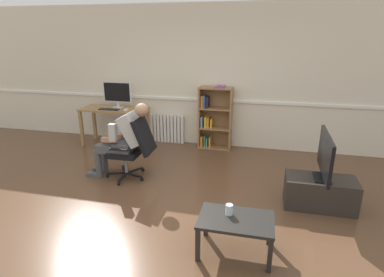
{
  "coord_description": "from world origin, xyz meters",
  "views": [
    {
      "loc": [
        1.13,
        -3.3,
        2.14
      ],
      "look_at": [
        0.15,
        0.85,
        0.7
      ],
      "focal_mm": 28.84,
      "sensor_mm": 36.0,
      "label": 1
    }
  ],
  "objects_px": {
    "computer_desk": "(114,114)",
    "office_chair": "(134,146)",
    "computer_mouse": "(126,110)",
    "tv_stand": "(320,193)",
    "person_seated": "(123,138)",
    "imac_monitor": "(117,93)",
    "bookshelf": "(213,118)",
    "radiator": "(167,128)",
    "coffee_table": "(236,223)",
    "tv_screen": "(325,156)",
    "drinking_glass": "(229,210)",
    "keyboard": "(109,109)"
  },
  "relations": [
    {
      "from": "computer_desk",
      "to": "office_chair",
      "type": "distance_m",
      "value": 1.69
    },
    {
      "from": "computer_mouse",
      "to": "tv_stand",
      "type": "xyz_separation_m",
      "value": [
        3.35,
        -1.49,
        -0.57
      ]
    },
    {
      "from": "computer_mouse",
      "to": "person_seated",
      "type": "xyz_separation_m",
      "value": [
        0.52,
        -1.24,
        -0.13
      ]
    },
    {
      "from": "imac_monitor",
      "to": "person_seated",
      "type": "height_order",
      "value": "imac_monitor"
    },
    {
      "from": "imac_monitor",
      "to": "bookshelf",
      "type": "xyz_separation_m",
      "value": [
        1.89,
        0.22,
        -0.45
      ]
    },
    {
      "from": "radiator",
      "to": "coffee_table",
      "type": "relative_size",
      "value": 0.95
    },
    {
      "from": "bookshelf",
      "to": "office_chair",
      "type": "height_order",
      "value": "bookshelf"
    },
    {
      "from": "office_chair",
      "to": "coffee_table",
      "type": "relative_size",
      "value": 1.31
    },
    {
      "from": "computer_desk",
      "to": "bookshelf",
      "type": "relative_size",
      "value": 1.06
    },
    {
      "from": "tv_screen",
      "to": "imac_monitor",
      "type": "bearing_deg",
      "value": 66.34
    },
    {
      "from": "office_chair",
      "to": "person_seated",
      "type": "relative_size",
      "value": 0.82
    },
    {
      "from": "computer_mouse",
      "to": "coffee_table",
      "type": "bearing_deg",
      "value": -47.95
    },
    {
      "from": "office_chair",
      "to": "tv_screen",
      "type": "height_order",
      "value": "tv_screen"
    },
    {
      "from": "computer_mouse",
      "to": "bookshelf",
      "type": "bearing_deg",
      "value": 14.26
    },
    {
      "from": "office_chair",
      "to": "coffee_table",
      "type": "bearing_deg",
      "value": 49.33
    },
    {
      "from": "bookshelf",
      "to": "radiator",
      "type": "distance_m",
      "value": 1.03
    },
    {
      "from": "computer_mouse",
      "to": "coffee_table",
      "type": "distance_m",
      "value": 3.58
    },
    {
      "from": "tv_screen",
      "to": "bookshelf",
      "type": "bearing_deg",
      "value": 43.57
    },
    {
      "from": "radiator",
      "to": "tv_stand",
      "type": "height_order",
      "value": "radiator"
    },
    {
      "from": "office_chair",
      "to": "coffee_table",
      "type": "distance_m",
      "value": 2.21
    },
    {
      "from": "imac_monitor",
      "to": "tv_stand",
      "type": "bearing_deg",
      "value": -25.04
    },
    {
      "from": "office_chair",
      "to": "bookshelf",
      "type": "bearing_deg",
      "value": 148.99
    },
    {
      "from": "imac_monitor",
      "to": "bookshelf",
      "type": "bearing_deg",
      "value": 6.53
    },
    {
      "from": "imac_monitor",
      "to": "coffee_table",
      "type": "xyz_separation_m",
      "value": [
        2.64,
        -2.84,
        -0.71
      ]
    },
    {
      "from": "office_chair",
      "to": "person_seated",
      "type": "bearing_deg",
      "value": -90.0
    },
    {
      "from": "bookshelf",
      "to": "coffee_table",
      "type": "bearing_deg",
      "value": -76.16
    },
    {
      "from": "drinking_glass",
      "to": "tv_screen",
      "type": "bearing_deg",
      "value": 45.99
    },
    {
      "from": "radiator",
      "to": "coffee_table",
      "type": "height_order",
      "value": "radiator"
    },
    {
      "from": "tv_stand",
      "to": "coffee_table",
      "type": "relative_size",
      "value": 1.17
    },
    {
      "from": "keyboard",
      "to": "office_chair",
      "type": "height_order",
      "value": "office_chair"
    },
    {
      "from": "computer_mouse",
      "to": "keyboard",
      "type": "bearing_deg",
      "value": -176.74
    },
    {
      "from": "keyboard",
      "to": "person_seated",
      "type": "xyz_separation_m",
      "value": [
        0.87,
        -1.22,
        -0.12
      ]
    },
    {
      "from": "computer_desk",
      "to": "computer_mouse",
      "type": "bearing_deg",
      "value": -20.92
    },
    {
      "from": "imac_monitor",
      "to": "office_chair",
      "type": "xyz_separation_m",
      "value": [
        0.94,
        -1.44,
        -0.52
      ]
    },
    {
      "from": "computer_desk",
      "to": "bookshelf",
      "type": "xyz_separation_m",
      "value": [
        1.94,
        0.29,
        -0.05
      ]
    },
    {
      "from": "computer_mouse",
      "to": "drinking_glass",
      "type": "relative_size",
      "value": 0.89
    },
    {
      "from": "tv_stand",
      "to": "tv_screen",
      "type": "height_order",
      "value": "tv_screen"
    },
    {
      "from": "imac_monitor",
      "to": "tv_stand",
      "type": "xyz_separation_m",
      "value": [
        3.62,
        -1.69,
        -0.85
      ]
    },
    {
      "from": "keyboard",
      "to": "computer_desk",
      "type": "bearing_deg",
      "value": 74.99
    },
    {
      "from": "computer_desk",
      "to": "computer_mouse",
      "type": "distance_m",
      "value": 0.36
    },
    {
      "from": "keyboard",
      "to": "drinking_glass",
      "type": "relative_size",
      "value": 3.54
    },
    {
      "from": "person_seated",
      "to": "coffee_table",
      "type": "xyz_separation_m",
      "value": [
        1.86,
        -1.39,
        -0.3
      ]
    },
    {
      "from": "person_seated",
      "to": "tv_screen",
      "type": "height_order",
      "value": "person_seated"
    },
    {
      "from": "computer_mouse",
      "to": "bookshelf",
      "type": "distance_m",
      "value": 1.69
    },
    {
      "from": "tv_stand",
      "to": "office_chair",
      "type": "bearing_deg",
      "value": 174.65
    },
    {
      "from": "tv_screen",
      "to": "coffee_table",
      "type": "distance_m",
      "value": 1.55
    },
    {
      "from": "bookshelf",
      "to": "coffee_table",
      "type": "xyz_separation_m",
      "value": [
        0.75,
        -3.05,
        -0.25
      ]
    },
    {
      "from": "office_chair",
      "to": "tv_stand",
      "type": "distance_m",
      "value": 2.7
    },
    {
      "from": "bookshelf",
      "to": "office_chair",
      "type": "relative_size",
      "value": 1.25
    },
    {
      "from": "computer_desk",
      "to": "radiator",
      "type": "xyz_separation_m",
      "value": [
        0.96,
        0.39,
        -0.35
      ]
    }
  ]
}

